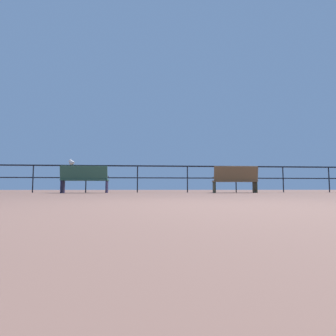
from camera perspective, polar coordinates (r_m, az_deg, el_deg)
ground_plane at (r=2.29m, az=9.93°, el=-8.34°), size 60.00×60.00×0.00m
pier_railing at (r=10.27m, az=-1.19°, el=-1.01°), size 21.91×0.05×1.07m
bench_near_left at (r=9.63m, az=-17.92°, el=-2.10°), size 1.63×0.63×0.95m
bench_near_right at (r=9.88m, az=14.57°, el=-2.33°), size 1.64×0.80×0.97m
seagull_on_rail at (r=10.74m, az=-20.52°, el=1.17°), size 0.33×0.40×0.22m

